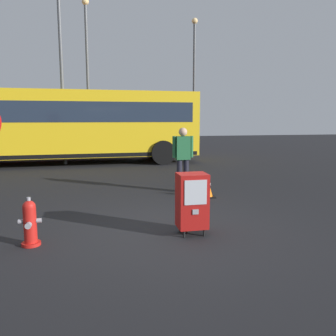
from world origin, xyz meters
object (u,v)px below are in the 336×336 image
at_px(street_light_far_left, 194,76).
at_px(bus_near, 71,123).
at_px(fire_hydrant, 30,223).
at_px(bus_far, 20,122).
at_px(street_light_near_left, 61,63).
at_px(newspaper_box_primary, 192,201).
at_px(traffic_cone, 207,187).
at_px(street_light_near_right, 88,68).
at_px(pedestrian, 183,156).

bearing_deg(street_light_far_left, bus_near, -151.61).
xyz_separation_m(fire_hydrant, bus_far, (-2.76, 13.68, 1.36)).
relative_size(bus_near, street_light_near_left, 1.48).
bearing_deg(newspaper_box_primary, bus_near, 104.59).
distance_m(newspaper_box_primary, bus_near, 10.01).
bearing_deg(fire_hydrant, newspaper_box_primary, -0.38).
bearing_deg(traffic_cone, bus_far, 119.64).
relative_size(newspaper_box_primary, street_light_near_right, 0.14).
xyz_separation_m(street_light_near_left, street_light_near_right, (0.99, 2.11, 0.10)).
relative_size(fire_hydrant, bus_near, 0.07).
xyz_separation_m(traffic_cone, street_light_near_left, (-3.86, 6.98, 3.86)).
bearing_deg(bus_far, pedestrian, -62.02).
relative_size(newspaper_box_primary, street_light_near_left, 0.14).
bearing_deg(newspaper_box_primary, street_light_near_right, 98.74).
xyz_separation_m(pedestrian, street_light_far_left, (3.16, 9.83, 3.21)).
distance_m(fire_hydrant, newspaper_box_primary, 2.53).
bearing_deg(traffic_cone, street_light_near_left, 118.95).
relative_size(fire_hydrant, newspaper_box_primary, 0.73).
bearing_deg(pedestrian, street_light_near_left, 118.91).
xyz_separation_m(newspaper_box_primary, street_light_near_right, (-1.78, 11.57, 3.65)).
bearing_deg(newspaper_box_primary, pedestrian, 78.14).
bearing_deg(pedestrian, newspaper_box_primary, -101.86).
height_order(newspaper_box_primary, street_light_far_left, street_light_far_left).
xyz_separation_m(newspaper_box_primary, bus_near, (-2.51, 9.63, 1.14)).
height_order(fire_hydrant, newspaper_box_primary, newspaper_box_primary).
distance_m(newspaper_box_primary, street_light_near_right, 12.27).
bearing_deg(bus_far, newspaper_box_primary, -70.58).
relative_size(pedestrian, bus_near, 0.16).
distance_m(newspaper_box_primary, street_light_near_left, 10.48).
bearing_deg(street_light_near_left, street_light_far_left, 28.53).
bearing_deg(bus_far, fire_hydrant, -80.26).
distance_m(traffic_cone, bus_near, 8.13).
bearing_deg(bus_near, street_light_near_right, 67.91).
bearing_deg(street_light_near_left, pedestrian, -61.09).
bearing_deg(street_light_near_left, bus_near, 31.81).
bearing_deg(fire_hydrant, street_light_near_right, 86.32).
bearing_deg(street_light_near_left, bus_far, 120.76).
height_order(pedestrian, bus_far, bus_far).
relative_size(traffic_cone, bus_near, 0.05).
height_order(fire_hydrant, pedestrian, pedestrian).
height_order(pedestrian, bus_near, bus_near).
bearing_deg(street_light_far_left, newspaper_box_primary, -106.38).
height_order(fire_hydrant, street_light_far_left, street_light_far_left).
distance_m(traffic_cone, street_light_far_left, 11.60).
relative_size(bus_far, street_light_near_right, 1.44).
height_order(traffic_cone, street_light_far_left, street_light_far_left).
distance_m(fire_hydrant, traffic_cone, 4.38).
height_order(traffic_cone, bus_far, bus_far).
bearing_deg(pedestrian, fire_hydrant, -134.92).
xyz_separation_m(fire_hydrant, newspaper_box_primary, (2.52, -0.02, 0.22)).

